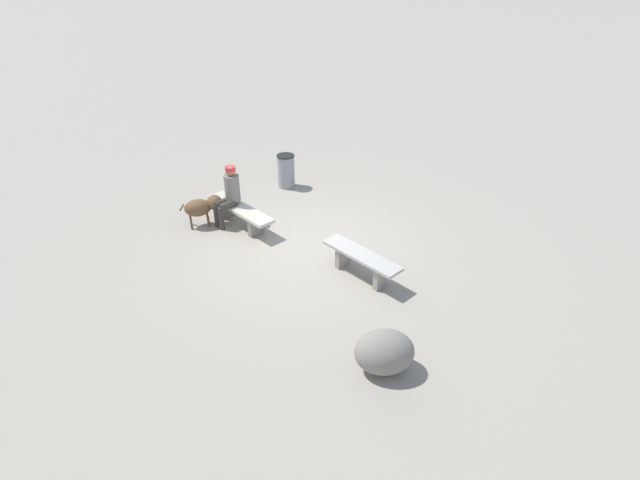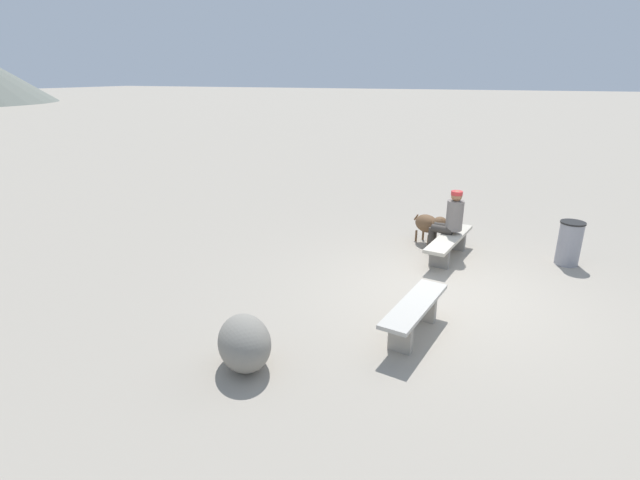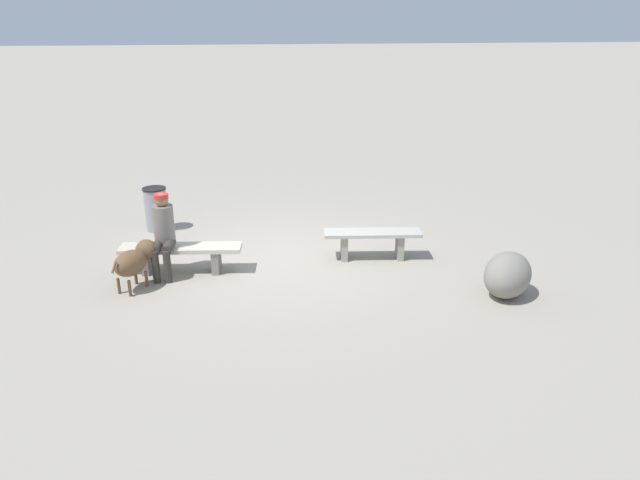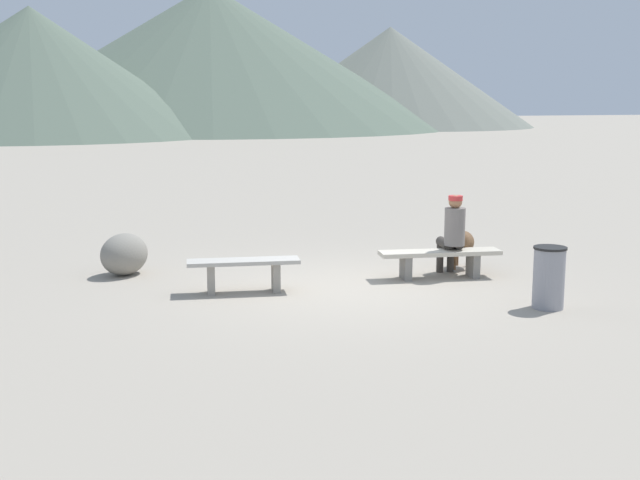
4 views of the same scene
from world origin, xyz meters
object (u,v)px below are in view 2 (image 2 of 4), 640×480
object	(u,v)px
bench_left	(414,312)
trash_bin	(569,243)
seated_person	(450,218)
boulder	(244,343)
dog	(431,224)
bench_right	(449,242)

from	to	relation	value
bench_left	trash_bin	size ratio (longest dim) A/B	1.99
seated_person	bench_left	bearing A→B (deg)	-171.42
bench_left	boulder	bearing A→B (deg)	140.27
seated_person	dog	size ratio (longest dim) A/B	1.63
seated_person	boulder	distance (m)	5.03
boulder	trash_bin	bearing A→B (deg)	-37.45
dog	bench_right	bearing A→B (deg)	-18.27
trash_bin	boulder	distance (m)	6.28
seated_person	trash_bin	distance (m)	2.14
dog	boulder	bearing A→B (deg)	-68.81
trash_bin	bench_left	bearing A→B (deg)	149.01
bench_left	bench_right	xyz separation A→B (m)	(3.02, -0.06, -0.03)
dog	trash_bin	size ratio (longest dim) A/B	0.96
seated_person	trash_bin	size ratio (longest dim) A/B	1.56
bench_left	seated_person	distance (m)	3.27
dog	trash_bin	world-z (taller)	trash_bin
dog	trash_bin	distance (m)	2.51
dog	boulder	xyz separation A→B (m)	(-5.10, 1.31, -0.11)
bench_right	bench_left	bearing A→B (deg)	-171.49
bench_left	dog	bearing A→B (deg)	15.78
seated_person	dog	distance (m)	0.62
boulder	seated_person	bearing A→B (deg)	-19.96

